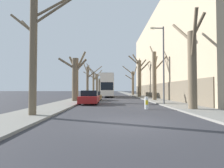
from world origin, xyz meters
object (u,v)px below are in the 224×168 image
Objects in this scene: street_tree_left_5 at (99,85)px; parked_car_0 at (90,98)px; traffic_bollard at (146,103)px; street_tree_right_0 at (192,65)px; street_tree_right_1 at (155,74)px; street_tree_left_2 at (88,80)px; street_tree_left_0 at (34,44)px; street_tree_left_1 at (75,77)px; street_tree_right_3 at (132,81)px; street_tree_right_2 at (139,76)px; parked_car_1 at (95,96)px; street_tree_left_4 at (96,82)px; lamp_post at (163,61)px; double_decker_bus at (107,84)px; street_tree_left_3 at (93,81)px.

parked_car_0 is (2.09, -50.07, -2.45)m from street_tree_left_5.
traffic_bollard is (7.10, -55.06, -2.64)m from street_tree_left_5.
street_tree_right_0 is 1.80× the size of parked_car_0.
parked_car_0 is at bearing -87.61° from street_tree_left_5.
street_tree_left_2 is at bearing 136.08° from street_tree_right_1.
street_tree_right_1 is 11.29m from traffic_bollard.
street_tree_left_1 is at bearing 90.39° from street_tree_left_0.
street_tree_right_1 reaches higher than street_tree_right_3.
street_tree_left_1 reaches higher than street_tree_left_5.
street_tree_right_1 is at bearing -88.55° from street_tree_right_2.
street_tree_left_1 is 46.73m from street_tree_left_5.
street_tree_right_1 is at bearing 72.17° from traffic_bollard.
street_tree_right_1 reaches higher than street_tree_left_5.
street_tree_right_3 is at bearing 69.08° from parked_car_1.
street_tree_left_0 is 1.18× the size of street_tree_right_3.
parked_car_1 is (2.16, -9.22, -2.81)m from street_tree_left_2.
parked_car_1 is (0.00, 6.18, -0.07)m from parked_car_0.
street_tree_right_0 is at bearing -41.21° from street_tree_left_1.
lamp_post is (9.71, -39.33, 0.57)m from street_tree_left_4.
street_tree_left_1 is 16.60m from street_tree_right_2.
lamp_post is (9.51, -51.39, 1.25)m from street_tree_left_5.
street_tree_right_0 is (10.32, -55.88, 0.26)m from street_tree_left_5.
street_tree_left_0 is 2.20× the size of parked_car_0.
street_tree_left_4 is at bearing 93.46° from parked_car_0.
parked_car_1 is (-8.32, 0.87, -3.12)m from street_tree_right_1.
street_tree_right_2 is at bearing 5.26° from street_tree_left_2.
street_tree_left_0 is at bearing -105.79° from street_tree_right_3.
street_tree_right_1 is at bearing -61.31° from double_decker_bus.
street_tree_left_1 is at bearing -127.86° from parked_car_1.
street_tree_left_2 is 1.62× the size of parked_car_0.
street_tree_left_3 reaches higher than street_tree_left_1.
street_tree_left_2 is 0.61× the size of double_decker_bus.
street_tree_left_1 is 0.78× the size of street_tree_left_3.
double_decker_bus is at bearing 169.13° from street_tree_right_2.
lamp_post is at bearing 56.72° from traffic_bollard.
street_tree_right_1 is at bearing 10.62° from street_tree_left_1.
parked_car_0 is (-8.23, 5.81, -2.71)m from street_tree_right_0.
street_tree_left_2 is 9.88m from parked_car_1.
parked_car_0 reaches higher than traffic_bollard.
double_decker_bus is 2.65× the size of parked_car_0.
street_tree_right_0 is at bearing -35.22° from parked_car_0.
street_tree_left_2 is 14.55m from street_tree_right_1.
lamp_post is at bearing -60.20° from street_tree_left_2.
street_tree_left_0 reaches higher than street_tree_right_1.
traffic_bollard is (-3.03, -21.33, -3.81)m from street_tree_right_2.
street_tree_left_0 is at bearing -142.17° from lamp_post.
street_tree_left_2 is 1.47× the size of parked_car_1.
street_tree_left_4 is at bearing 133.41° from street_tree_right_3.
parked_car_0 is at bearing -95.24° from double_decker_bus.
double_decker_bus is (3.70, -32.49, -0.57)m from street_tree_left_5.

